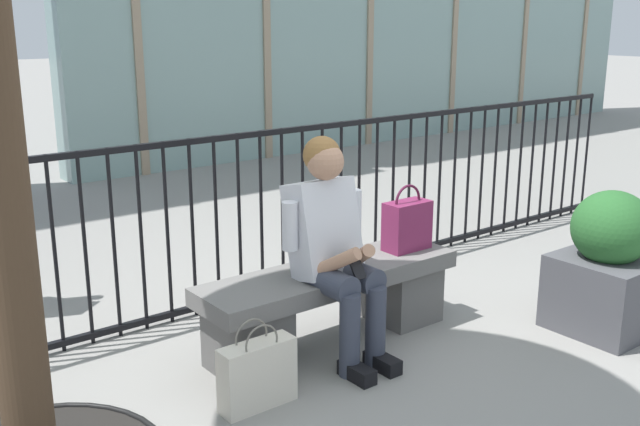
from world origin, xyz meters
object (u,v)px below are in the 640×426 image
Objects in this scene: stone_bench at (331,298)px; planter at (608,267)px; seated_person_with_phone at (333,242)px; handbag_on_bench at (407,224)px; shopping_bag at (257,374)px.

stone_bench is 1.65m from planter.
planter is at bearing -31.24° from stone_bench.
handbag_on_bench is at bearing 10.06° from seated_person_with_phone.
planter is (0.83, -0.84, -0.21)m from handbag_on_bench.
seated_person_with_phone is 0.83m from shopping_bag.
shopping_bag is at bearing -165.43° from handbag_on_bench.
seated_person_with_phone reaches higher than shopping_bag.
planter is at bearing -45.54° from handbag_on_bench.
shopping_bag is at bearing 166.73° from planter.
handbag_on_bench is at bearing 14.57° from shopping_bag.
planter is at bearing -25.87° from seated_person_with_phone.
handbag_on_bench reaches higher than shopping_bag.
shopping_bag is at bearing -154.35° from stone_bench.
seated_person_with_phone is 1.43× the size of planter.
stone_bench is 0.82m from shopping_bag.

